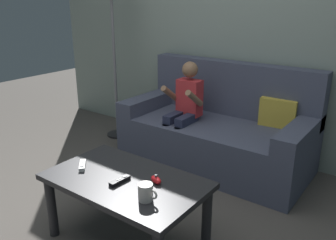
{
  "coord_description": "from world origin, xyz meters",
  "views": [
    {
      "loc": [
        1.44,
        -1.22,
        1.46
      ],
      "look_at": [
        -0.05,
        0.81,
        0.59
      ],
      "focal_mm": 37.88,
      "sensor_mm": 36.0,
      "label": 1
    }
  ],
  "objects_px": {
    "person_seated_on_couch": "(184,107)",
    "game_remote_black_far_corner": "(120,181)",
    "nunchuk_red": "(156,180)",
    "coffee_mug": "(146,192)",
    "game_remote_white_near_edge": "(82,165)",
    "couch": "(218,131)",
    "coffee_table": "(126,189)"
  },
  "relations": [
    {
      "from": "person_seated_on_couch",
      "to": "game_remote_black_far_corner",
      "type": "height_order",
      "value": "person_seated_on_couch"
    },
    {
      "from": "nunchuk_red",
      "to": "coffee_mug",
      "type": "xyz_separation_m",
      "value": [
        0.07,
        -0.18,
        0.03
      ]
    },
    {
      "from": "person_seated_on_couch",
      "to": "coffee_mug",
      "type": "height_order",
      "value": "person_seated_on_couch"
    },
    {
      "from": "coffee_mug",
      "to": "game_remote_white_near_edge",
      "type": "bearing_deg",
      "value": 174.08
    },
    {
      "from": "person_seated_on_couch",
      "to": "game_remote_black_far_corner",
      "type": "distance_m",
      "value": 1.27
    },
    {
      "from": "person_seated_on_couch",
      "to": "game_remote_black_far_corner",
      "type": "xyz_separation_m",
      "value": [
        0.37,
        -1.21,
        -0.08
      ]
    },
    {
      "from": "nunchuk_red",
      "to": "game_remote_black_far_corner",
      "type": "xyz_separation_m",
      "value": [
        -0.17,
        -0.12,
        -0.01
      ]
    },
    {
      "from": "person_seated_on_couch",
      "to": "game_remote_white_near_edge",
      "type": "bearing_deg",
      "value": -88.23
    },
    {
      "from": "game_remote_black_far_corner",
      "to": "coffee_mug",
      "type": "xyz_separation_m",
      "value": [
        0.24,
        -0.06,
        0.04
      ]
    },
    {
      "from": "game_remote_white_near_edge",
      "to": "nunchuk_red",
      "type": "xyz_separation_m",
      "value": [
        0.5,
        0.12,
        0.01
      ]
    },
    {
      "from": "person_seated_on_couch",
      "to": "game_remote_black_far_corner",
      "type": "bearing_deg",
      "value": -73.16
    },
    {
      "from": "couch",
      "to": "coffee_mug",
      "type": "relative_size",
      "value": 14.07
    },
    {
      "from": "game_remote_white_near_edge",
      "to": "game_remote_black_far_corner",
      "type": "xyz_separation_m",
      "value": [
        0.33,
        -0.0,
        0.0
      ]
    },
    {
      "from": "game_remote_white_near_edge",
      "to": "coffee_mug",
      "type": "distance_m",
      "value": 0.58
    },
    {
      "from": "game_remote_black_far_corner",
      "to": "couch",
      "type": "bearing_deg",
      "value": 94.57
    },
    {
      "from": "couch",
      "to": "nunchuk_red",
      "type": "height_order",
      "value": "couch"
    },
    {
      "from": "couch",
      "to": "game_remote_black_far_corner",
      "type": "relative_size",
      "value": 11.68
    },
    {
      "from": "coffee_table",
      "to": "nunchuk_red",
      "type": "distance_m",
      "value": 0.21
    },
    {
      "from": "person_seated_on_couch",
      "to": "game_remote_black_far_corner",
      "type": "relative_size",
      "value": 6.55
    },
    {
      "from": "game_remote_white_near_edge",
      "to": "game_remote_black_far_corner",
      "type": "bearing_deg",
      "value": -0.7
    },
    {
      "from": "couch",
      "to": "nunchuk_red",
      "type": "relative_size",
      "value": 16.63
    },
    {
      "from": "coffee_table",
      "to": "game_remote_white_near_edge",
      "type": "relative_size",
      "value": 7.69
    },
    {
      "from": "couch",
      "to": "game_remote_black_far_corner",
      "type": "distance_m",
      "value": 1.41
    },
    {
      "from": "nunchuk_red",
      "to": "coffee_table",
      "type": "bearing_deg",
      "value": -159.54
    },
    {
      "from": "coffee_table",
      "to": "nunchuk_red",
      "type": "xyz_separation_m",
      "value": [
        0.18,
        0.07,
        0.09
      ]
    },
    {
      "from": "coffee_table",
      "to": "game_remote_black_far_corner",
      "type": "distance_m",
      "value": 0.1
    },
    {
      "from": "game_remote_white_near_edge",
      "to": "person_seated_on_couch",
      "type": "bearing_deg",
      "value": 91.77
    },
    {
      "from": "person_seated_on_couch",
      "to": "nunchuk_red",
      "type": "distance_m",
      "value": 1.22
    },
    {
      "from": "game_remote_black_far_corner",
      "to": "nunchuk_red",
      "type": "bearing_deg",
      "value": 35.73
    },
    {
      "from": "couch",
      "to": "coffee_table",
      "type": "xyz_separation_m",
      "value": [
        0.1,
        -1.34,
        0.07
      ]
    },
    {
      "from": "coffee_mug",
      "to": "nunchuk_red",
      "type": "bearing_deg",
      "value": 112.35
    },
    {
      "from": "game_remote_white_near_edge",
      "to": "nunchuk_red",
      "type": "relative_size",
      "value": 1.25
    }
  ]
}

